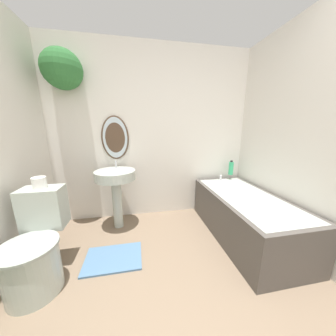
% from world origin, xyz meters
% --- Properties ---
extents(wall_back, '(2.88, 0.44, 2.40)m').
position_xyz_m(wall_back, '(-0.19, 2.27, 1.33)').
color(wall_back, silver).
rests_on(wall_back, ground_plane).
extents(wall_right, '(0.06, 2.39, 2.40)m').
position_xyz_m(wall_right, '(1.41, 1.13, 1.20)').
color(wall_right, silver).
rests_on(wall_right, ground_plane).
extents(toilet, '(0.42, 0.62, 0.78)m').
position_xyz_m(toilet, '(-1.11, 1.21, 0.33)').
color(toilet, '#B2BCB2').
rests_on(toilet, ground_plane).
extents(pedestal_sink, '(0.50, 0.50, 0.88)m').
position_xyz_m(pedestal_sink, '(-0.53, 1.98, 0.62)').
color(pedestal_sink, '#B2BCB2').
rests_on(pedestal_sink, ground_plane).
extents(bathtub, '(0.73, 1.46, 0.60)m').
position_xyz_m(bathtub, '(1.00, 1.49, 0.27)').
color(bathtub, '#4C4742').
rests_on(bathtub, ground_plane).
extents(shampoo_bottle, '(0.07, 0.07, 0.22)m').
position_xyz_m(shampoo_bottle, '(1.17, 2.13, 0.70)').
color(shampoo_bottle, '#38B275').
rests_on(shampoo_bottle, bathtub).
extents(bath_mat, '(0.56, 0.39, 0.02)m').
position_xyz_m(bath_mat, '(-0.53, 1.36, 0.01)').
color(bath_mat, '#4C7093').
rests_on(bath_mat, ground_plane).
extents(toilet_paper_roll, '(0.11, 0.11, 0.10)m').
position_xyz_m(toilet_paper_roll, '(-1.11, 1.43, 0.83)').
color(toilet_paper_roll, white).
rests_on(toilet_paper_roll, toilet).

